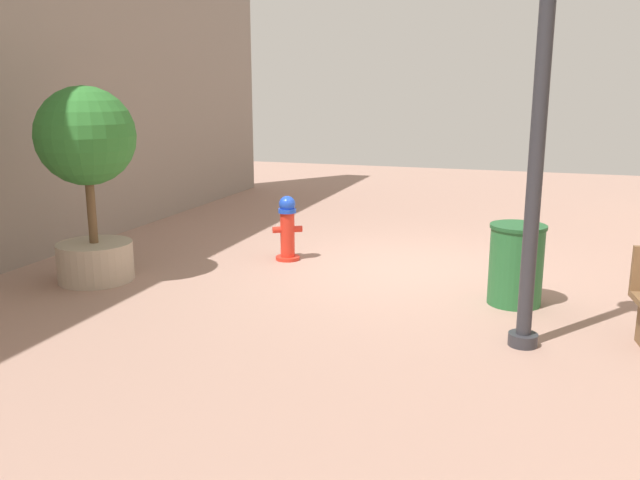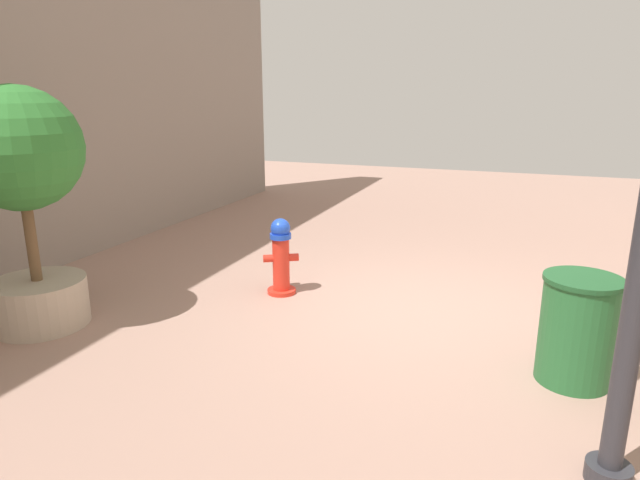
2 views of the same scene
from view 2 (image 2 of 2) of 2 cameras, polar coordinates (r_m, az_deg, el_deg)
ground_plane at (r=6.26m, az=9.98°, el=-7.29°), size 23.40×23.40×0.00m
fire_hydrant at (r=6.57m, az=-4.10°, el=-1.68°), size 0.41×0.40×0.93m
planter_tree at (r=6.14m, az=-28.55°, el=5.40°), size 1.22×1.22×2.45m
trash_bin at (r=5.07m, az=25.22°, el=-8.46°), size 0.63×0.63×0.92m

